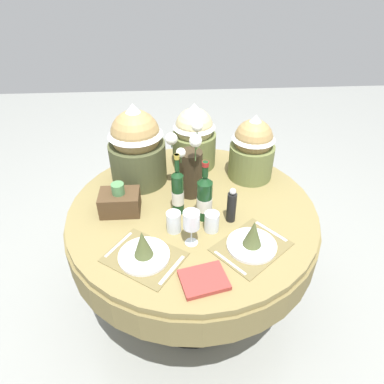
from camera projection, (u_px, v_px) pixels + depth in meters
ground at (192, 295)px, 2.37m from camera, size 8.00×8.00×0.00m
dining_table at (192, 226)px, 2.00m from camera, size 1.39×1.39×0.77m
place_setting_left at (144, 250)px, 1.59m from camera, size 0.43×0.41×0.16m
place_setting_right at (252, 240)px, 1.64m from camera, size 0.43×0.42×0.16m
flower_vase at (190, 168)px, 1.92m from camera, size 0.20×0.22×0.45m
wine_bottle_left at (205, 198)px, 1.77m from camera, size 0.08×0.08×0.34m
wine_bottle_centre at (178, 192)px, 1.81m from camera, size 0.07×0.07×0.36m
wine_glass_left at (191, 221)px, 1.61m from camera, size 0.08×0.08×0.19m
tumbler_near_left at (174, 222)px, 1.73m from camera, size 0.07×0.07×0.11m
tumbler_near_right at (212, 222)px, 1.74m from camera, size 0.07×0.07×0.10m
pepper_mill at (232, 206)px, 1.78m from camera, size 0.05×0.05×0.20m
book_on_table at (204, 280)px, 1.50m from camera, size 0.23×0.20×0.02m
gift_tub_back_left at (136, 142)px, 1.99m from camera, size 0.33×0.33×0.49m
gift_tub_back_centre at (194, 134)px, 2.16m from camera, size 0.28×0.28×0.42m
gift_tub_back_right at (253, 145)px, 2.05m from camera, size 0.27×0.27×0.41m
woven_basket_side_left at (120, 201)px, 1.85m from camera, size 0.21×0.15×0.18m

